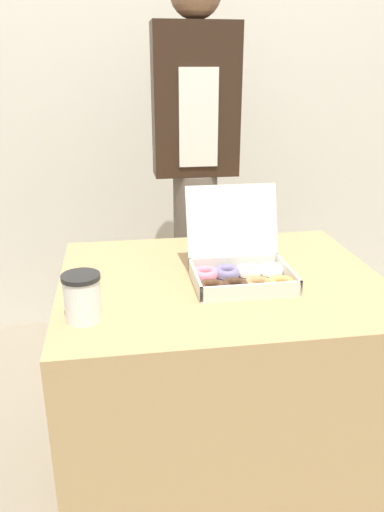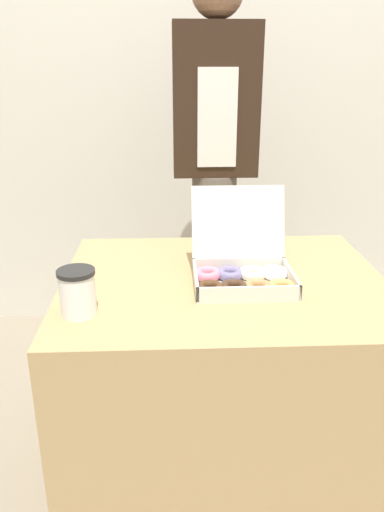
% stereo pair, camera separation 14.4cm
% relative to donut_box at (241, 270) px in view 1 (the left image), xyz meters
% --- Properties ---
extents(ground_plane, '(14.00, 14.00, 0.00)m').
position_rel_donut_box_xyz_m(ground_plane, '(-0.05, 0.04, -0.81)').
color(ground_plane, gray).
extents(wall_back, '(10.00, 0.05, 2.60)m').
position_rel_donut_box_xyz_m(wall_back, '(-0.05, 1.33, 0.49)').
color(wall_back, beige).
rests_on(wall_back, ground_plane).
extents(table, '(1.00, 0.81, 0.77)m').
position_rel_donut_box_xyz_m(table, '(-0.05, 0.04, -0.42)').
color(table, tan).
rests_on(table, ground_plane).
extents(donut_box, '(0.32, 0.30, 0.26)m').
position_rel_donut_box_xyz_m(donut_box, '(0.00, 0.00, 0.00)').
color(donut_box, silver).
rests_on(donut_box, table).
extents(coffee_cup, '(0.10, 0.10, 0.13)m').
position_rel_donut_box_xyz_m(coffee_cup, '(-0.46, -0.18, 0.03)').
color(coffee_cup, white).
rests_on(coffee_cup, table).
extents(person_customer, '(0.35, 0.21, 1.77)m').
position_rel_donut_box_xyz_m(person_customer, '(-0.02, 0.74, 0.19)').
color(person_customer, '#665B51').
rests_on(person_customer, ground_plane).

